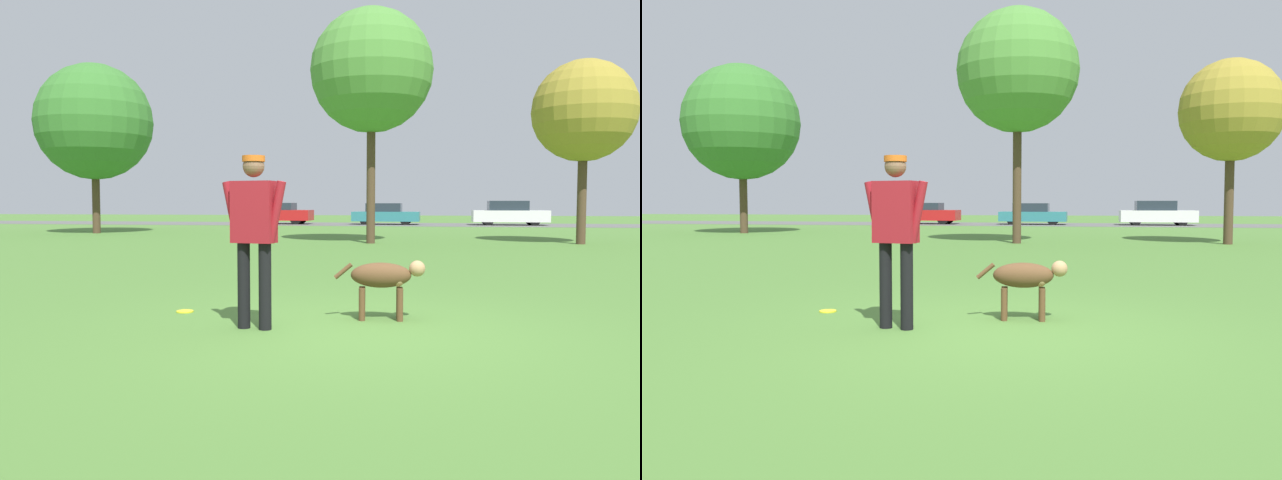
% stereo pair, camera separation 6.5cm
% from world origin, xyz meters
% --- Properties ---
extents(ground_plane, '(120.00, 120.00, 0.00)m').
position_xyz_m(ground_plane, '(0.00, 0.00, 0.00)').
color(ground_plane, '#4C7A33').
extents(far_road_strip, '(120.00, 6.00, 0.01)m').
position_xyz_m(far_road_strip, '(0.00, 31.64, 0.01)').
color(far_road_strip, '#5B5B59').
rests_on(far_road_strip, ground_plane).
extents(person, '(0.71, 0.29, 1.77)m').
position_xyz_m(person, '(-1.00, -0.02, 1.06)').
color(person, black).
rests_on(person, ground_plane).
extents(dog, '(1.01, 0.33, 0.66)m').
position_xyz_m(dog, '(0.28, 0.70, 0.47)').
color(dog, brown).
rests_on(dog, ground_plane).
extents(frisbee, '(0.20, 0.20, 0.02)m').
position_xyz_m(frisbee, '(-2.08, 0.79, 0.01)').
color(frisbee, yellow).
rests_on(frisbee, ground_plane).
extents(tree_mid_center, '(3.89, 3.89, 7.42)m').
position_xyz_m(tree_mid_center, '(-1.06, 13.82, 5.46)').
color(tree_mid_center, '#4C3826').
rests_on(tree_mid_center, ground_plane).
extents(tree_far_right, '(3.16, 3.16, 5.75)m').
position_xyz_m(tree_far_right, '(5.50, 14.56, 4.15)').
color(tree_far_right, '#4C3826').
rests_on(tree_far_right, ground_plane).
extents(tree_far_left, '(4.89, 4.89, 7.18)m').
position_xyz_m(tree_far_left, '(-13.26, 18.52, 4.73)').
color(tree_far_left, '#4C3826').
rests_on(tree_far_left, ground_plane).
extents(parked_car_red, '(4.01, 1.86, 1.31)m').
position_xyz_m(parked_car_red, '(-8.31, 31.38, 0.66)').
color(parked_car_red, red).
rests_on(parked_car_red, ground_plane).
extents(parked_car_teal, '(4.05, 1.82, 1.29)m').
position_xyz_m(parked_car_teal, '(-1.77, 31.49, 0.63)').
color(parked_car_teal, teal).
rests_on(parked_car_teal, ground_plane).
extents(parked_car_white, '(4.27, 1.77, 1.43)m').
position_xyz_m(parked_car_white, '(5.42, 31.51, 0.69)').
color(parked_car_white, white).
rests_on(parked_car_white, ground_plane).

